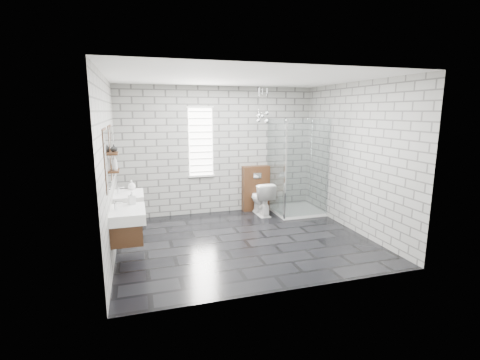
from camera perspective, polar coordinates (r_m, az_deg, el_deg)
name	(u,v)px	position (r m, az deg, el deg)	size (l,w,h in m)	color
floor	(244,240)	(6.10, 0.68, -9.88)	(4.20, 3.60, 0.02)	black
ceiling	(245,77)	(5.71, 0.75, 16.49)	(4.20, 3.60, 0.02)	white
wall_back	(219,151)	(7.48, -3.44, 4.80)	(4.20, 0.02, 2.70)	#9A9995
wall_front	(291,184)	(4.09, 8.32, -0.72)	(4.20, 0.02, 2.70)	#9A9995
wall_left	(109,169)	(5.51, -20.74, 1.76)	(0.02, 3.60, 2.70)	#9A9995
wall_right	(354,158)	(6.69, 18.28, 3.48)	(0.02, 3.60, 2.70)	#9A9995
vanity_left	(125,216)	(5.12, -18.38, -5.60)	(0.47, 0.70, 1.57)	#482916
vanity_right	(126,199)	(6.08, -18.16, -2.95)	(0.47, 0.70, 1.57)	#482916
shelf_lower	(114,171)	(5.46, -19.91, 1.41)	(0.14, 0.30, 0.03)	#482916
shelf_upper	(113,153)	(5.42, -20.10, 4.12)	(0.14, 0.30, 0.03)	#482916
window	(201,142)	(7.35, -6.46, 6.21)	(0.56, 0.05, 1.48)	white
cistern_panel	(256,188)	(7.74, 2.59, -1.35)	(0.60, 0.20, 1.00)	#482916
flush_plate	(257,176)	(7.58, 2.87, 0.69)	(0.18, 0.01, 0.12)	silver
shower_enclosure	(294,191)	(7.54, 8.93, -1.80)	(1.00, 1.00, 2.03)	white
pendant_cluster	(263,117)	(7.26, 3.72, 10.31)	(0.30, 0.22, 0.76)	silver
toilet	(261,198)	(7.44, 3.51, -3.02)	(0.40, 0.70, 0.71)	white
soap_bottle_a	(132,198)	(5.30, -17.34, -2.80)	(0.09, 0.09, 0.20)	#B2B2B2
soap_bottle_b	(132,185)	(6.29, -17.37, -0.78)	(0.13, 0.13, 0.17)	#B2B2B2
soap_bottle_c	(114,163)	(5.41, -19.92, 2.67)	(0.08, 0.09, 0.22)	#B2B2B2
vase	(114,148)	(5.50, -20.00, 4.94)	(0.10, 0.10, 0.11)	#B2B2B2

